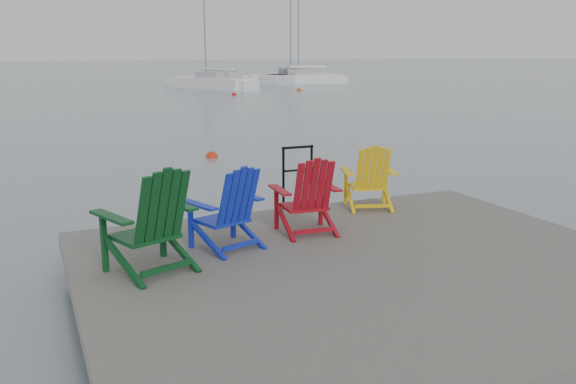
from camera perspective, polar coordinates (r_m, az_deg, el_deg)
name	(u,v)px	position (r m, az deg, el deg)	size (l,w,h in m)	color
ground	(370,306)	(6.79, 7.65, -10.51)	(400.00, 400.00, 0.00)	slate
dock	(371,276)	(6.66, 7.74, -7.76)	(6.00, 5.00, 1.40)	#322F2C
handrail	(298,171)	(8.68, 0.90, 2.00)	(0.48, 0.04, 0.90)	black
chair_green	(151,220)	(6.25, -12.66, -2.58)	(1.05, 1.00, 1.09)	#0A3B17
chair_blue	(228,208)	(6.89, -5.60, -1.45)	(0.91, 0.87, 0.96)	#1022A9
chair_red	(308,195)	(7.44, 1.87, -0.31)	(0.81, 0.75, 0.96)	maroon
chair_yellow	(370,177)	(8.71, 7.68, 1.42)	(0.88, 0.83, 0.92)	#EBB70D
sailboat_near	(210,84)	(47.17, -7.31, 10.03)	(5.13, 8.40, 11.37)	white
sailboat_mid	(296,79)	(55.43, 0.74, 10.56)	(8.65, 7.68, 12.61)	silver
sailboat_far	(295,80)	(53.64, 0.70, 10.48)	(8.20, 3.66, 11.03)	white
buoy_a	(212,157)	(16.10, -7.13, 3.24)	(0.32, 0.32, 0.32)	red
buoy_c	(299,91)	(43.99, 1.04, 9.46)	(0.38, 0.38, 0.38)	#C9430B
buoy_d	(234,95)	(39.45, -5.06, 9.01)	(0.34, 0.34, 0.34)	red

